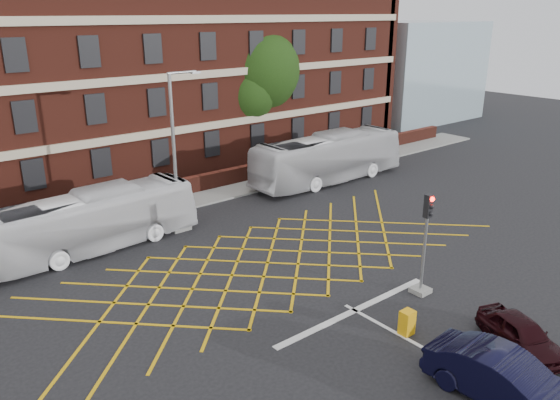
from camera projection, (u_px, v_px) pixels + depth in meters
ground at (296, 278)px, 23.73m from camera, size 120.00×120.00×0.00m
victorian_building at (90, 60)px, 37.37m from camera, size 51.00×12.17×20.40m
boundary_wall at (156, 193)px, 33.05m from camera, size 56.00×0.50×1.10m
far_pavement at (164, 205)px, 32.48m from camera, size 60.00×3.00×0.12m
glass_block at (409, 71)px, 57.80m from camera, size 14.00×10.00×10.00m
box_junction_hatching at (268, 263)px, 25.19m from camera, size 8.22×8.22×0.02m
stop_line at (355, 310)px, 21.17m from camera, size 8.00×0.30×0.02m
centre_line at (513, 397)px, 16.43m from camera, size 0.15×14.00×0.02m
bus_left at (90, 222)px, 26.09m from camera, size 10.67×3.00×2.94m
bus_right at (328, 158)px, 36.76m from camera, size 11.69×2.87×3.25m
car_navy at (505, 380)px, 15.98m from camera, size 1.97×4.85×1.57m
car_maroon at (521, 334)px, 18.59m from camera, size 2.48×3.71×1.18m
deciduous_tree at (254, 76)px, 41.93m from camera, size 7.38×7.01×10.27m
traffic_light_near at (424, 253)px, 21.97m from camera, size 0.70×0.70×4.27m
street_lamp at (177, 179)px, 28.23m from camera, size 2.25×1.00×8.21m
utility_cabinet at (407, 323)px, 19.50m from camera, size 0.49×0.42×0.93m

